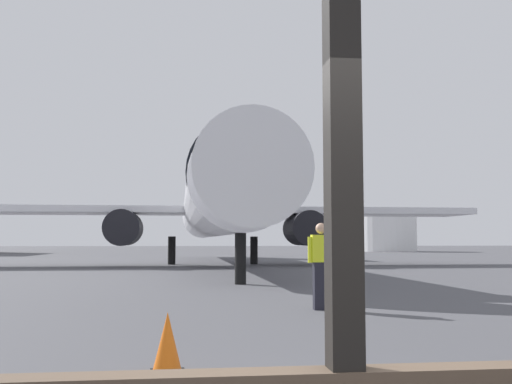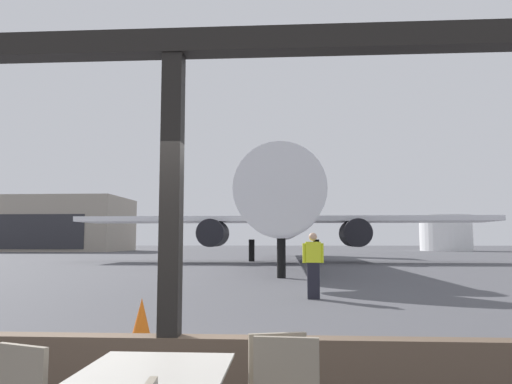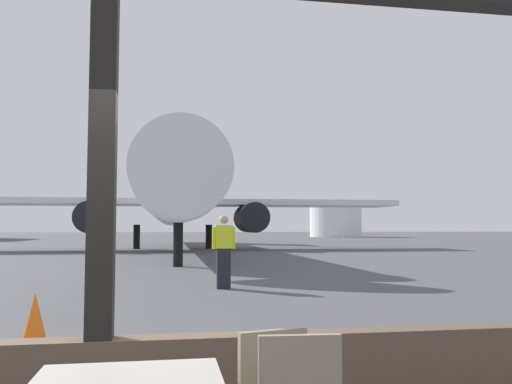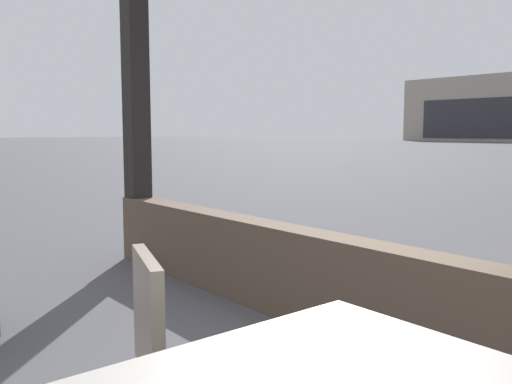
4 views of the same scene
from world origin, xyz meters
name	(u,v)px [view 4 (image 4 of 4)]	position (x,y,z in m)	size (l,w,h in m)	color
cafe_chair_aisle_right	(180,357)	(-0.50, -1.59, 0.52)	(0.49, 0.49, 0.87)	gray
distant_hangar	(504,110)	(-33.32, 65.81, 3.93)	(20.77, 12.88, 7.87)	#9E9384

